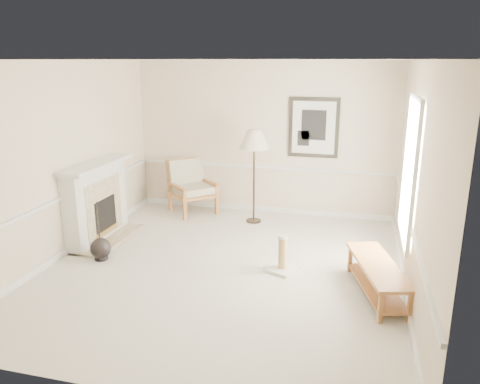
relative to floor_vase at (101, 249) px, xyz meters
name	(u,v)px	position (x,y,z in m)	size (l,w,h in m)	color
ground	(223,268)	(1.87, 0.17, -0.17)	(5.50, 5.50, 0.00)	silver
room	(233,140)	(2.00, 0.25, 1.70)	(5.04, 5.54, 2.92)	beige
fireplace	(97,202)	(-0.48, 0.77, 0.47)	(0.64, 1.64, 1.31)	white
floor_vase	(101,249)	(0.00, 0.00, 0.00)	(0.31, 0.31, 0.92)	black
armchair	(190,184)	(0.48, 2.57, 0.38)	(1.13, 1.13, 1.02)	#986431
floor_lamp	(254,142)	(1.84, 2.25, 1.33)	(0.55, 0.55, 1.72)	black
bench	(377,274)	(3.99, -0.09, 0.11)	(0.84, 1.55, 0.42)	#986431
scratching_post	(282,260)	(2.71, 0.29, 0.00)	(0.50, 0.50, 0.54)	white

